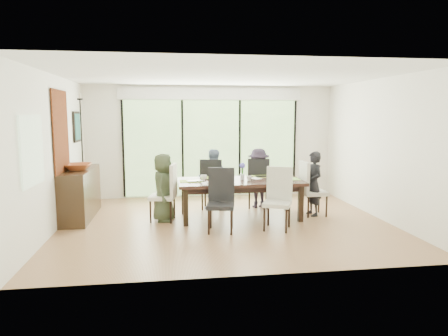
{
  "coord_description": "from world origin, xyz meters",
  "views": [
    {
      "loc": [
        -1.05,
        -7.19,
        2.01
      ],
      "look_at": [
        0.0,
        0.25,
        1.0
      ],
      "focal_mm": 32.0,
      "sensor_mm": 36.0,
      "label": 1
    }
  ],
  "objects": [
    {
      "name": "deck",
      "position": [
        0.0,
        3.4,
        -0.05
      ],
      "size": [
        6.0,
        1.8,
        0.1
      ],
      "primitive_type": "cube",
      "color": "brown",
      "rests_on": "ground"
    },
    {
      "name": "chair_right_end",
      "position": [
        1.83,
        0.31,
        0.55
      ],
      "size": [
        0.47,
        0.47,
        1.1
      ],
      "primitive_type": null,
      "rotation": [
        0.0,
        0.0,
        1.6
      ],
      "color": "beige",
      "rests_on": "floor"
    },
    {
      "name": "person_right_end",
      "position": [
        1.81,
        0.31,
        0.64
      ],
      "size": [
        0.48,
        0.66,
        1.29
      ],
      "primitive_type": "imported",
      "rotation": [
        0.0,
        0.0,
        -1.38
      ],
      "color": "black",
      "rests_on": "floor"
    },
    {
      "name": "placemat_right",
      "position": [
        1.28,
        0.31,
        0.75
      ],
      "size": [
        0.44,
        0.32,
        0.01
      ],
      "primitive_type": "cube",
      "color": "#85C546",
      "rests_on": "table_top"
    },
    {
      "name": "table_top",
      "position": [
        0.33,
        0.31,
        0.72
      ],
      "size": [
        2.39,
        1.1,
        0.06
      ],
      "primitive_type": "cube",
      "color": "black",
      "rests_on": "floor"
    },
    {
      "name": "mullion_d",
      "position": [
        2.1,
        2.46,
        1.2
      ],
      "size": [
        0.05,
        0.04,
        2.3
      ],
      "primitive_type": "cube",
      "color": "black",
      "rests_on": "wall_back"
    },
    {
      "name": "bowl",
      "position": [
        -2.76,
        0.67,
        1.02
      ],
      "size": [
        0.51,
        0.51,
        0.12
      ],
      "primitive_type": "imported",
      "color": "#9A4521",
      "rests_on": "sideboard"
    },
    {
      "name": "placemat_paper",
      "position": [
        -0.22,
        0.01,
        0.75
      ],
      "size": [
        0.44,
        0.32,
        0.01
      ],
      "primitive_type": "cube",
      "color": "white",
      "rests_on": "table_top"
    },
    {
      "name": "art_canvas",
      "position": [
        -2.95,
        1.7,
        1.75
      ],
      "size": [
        0.01,
        0.45,
        0.55
      ],
      "primitive_type": "cube",
      "color": "#184D4A",
      "rests_on": "wall_left"
    },
    {
      "name": "chair_far_right",
      "position": [
        0.88,
        1.16,
        0.55
      ],
      "size": [
        0.54,
        0.54,
        1.1
      ],
      "primitive_type": null,
      "rotation": [
        0.0,
        0.0,
        2.94
      ],
      "color": "black",
      "rests_on": "floor"
    },
    {
      "name": "laptop",
      "position": [
        -0.52,
        0.21,
        0.76
      ],
      "size": [
        0.36,
        0.26,
        0.03
      ],
      "primitive_type": "imported",
      "rotation": [
        0.0,
        0.0,
        0.16
      ],
      "color": "silver",
      "rests_on": "table_top"
    },
    {
      "name": "person_far_left",
      "position": [
        -0.12,
        1.14,
        0.64
      ],
      "size": [
        0.61,
        0.39,
        1.29
      ],
      "primitive_type": "imported",
      "rotation": [
        0.0,
        0.0,
        3.16
      ],
      "color": "#7285A5",
      "rests_on": "floor"
    },
    {
      "name": "table_leg_br",
      "position": [
        1.41,
        0.74,
        0.34
      ],
      "size": [
        0.09,
        0.09,
        0.69
      ],
      "primitive_type": "cube",
      "color": "black",
      "rests_on": "floor"
    },
    {
      "name": "mullion_b",
      "position": [
        -0.7,
        2.46,
        1.2
      ],
      "size": [
        0.05,
        0.04,
        2.3
      ],
      "primitive_type": "cube",
      "color": "black",
      "rests_on": "wall_back"
    },
    {
      "name": "placemat_left",
      "position": [
        -0.62,
        0.31,
        0.75
      ],
      "size": [
        0.44,
        0.32,
        0.01
      ],
      "primitive_type": "cube",
      "color": "#95BA42",
      "rests_on": "table_top"
    },
    {
      "name": "table_leg_fl",
      "position": [
        -0.75,
        -0.12,
        0.34
      ],
      "size": [
        0.09,
        0.09,
        0.69
      ],
      "primitive_type": "cube",
      "color": "black",
      "rests_on": "floor"
    },
    {
      "name": "person_left_end",
      "position": [
        -1.15,
        0.31,
        0.64
      ],
      "size": [
        0.49,
        0.66,
        1.29
      ],
      "primitive_type": "imported",
      "rotation": [
        0.0,
        0.0,
        1.37
      ],
      "color": "#3A462E",
      "rests_on": "floor"
    },
    {
      "name": "vase",
      "position": [
        0.38,
        0.36,
        0.81
      ],
      "size": [
        0.08,
        0.08,
        0.12
      ],
      "primitive_type": "cylinder",
      "color": "silver",
      "rests_on": "table_top"
    },
    {
      "name": "placemat_far_l",
      "position": [
        -0.12,
        0.71,
        0.75
      ],
      "size": [
        0.44,
        0.32,
        0.01
      ],
      "primitive_type": "cube",
      "color": "#80A73B",
      "rests_on": "table_top"
    },
    {
      "name": "sideboard",
      "position": [
        -2.76,
        0.77,
        0.48
      ],
      "size": [
        0.48,
        1.7,
        0.96
      ],
      "primitive_type": "cube",
      "color": "black",
      "rests_on": "floor"
    },
    {
      "name": "platter_snacks",
      "position": [
        -0.22,
        0.01,
        0.78
      ],
      "size": [
        0.2,
        0.2,
        0.01
      ],
      "primitive_type": "cube",
      "color": "#CA5617",
      "rests_on": "table_top"
    },
    {
      "name": "foliage_far",
      "position": [
        -0.6,
        6.5,
        1.62
      ],
      "size": [
        3.6,
        3.6,
        3.6
      ],
      "primitive_type": "sphere",
      "color": "#14380F",
      "rests_on": "ground"
    },
    {
      "name": "foliage_right",
      "position": [
        2.2,
        5.0,
        1.26
      ],
      "size": [
        2.8,
        2.8,
        2.8
      ],
      "primitive_type": "sphere",
      "color": "#14380F",
      "rests_on": "ground"
    },
    {
      "name": "table_apron",
      "position": [
        0.33,
        0.31,
        0.63
      ],
      "size": [
        2.19,
        0.9,
        0.1
      ],
      "primitive_type": "cube",
      "color": "black",
      "rests_on": "floor"
    },
    {
      "name": "candle",
      "position": [
        -2.76,
        1.12,
        2.37
      ],
      "size": [
        0.04,
        0.04,
        0.11
      ],
      "primitive_type": "cylinder",
      "color": "silver",
      "rests_on": "sideboard"
    },
    {
      "name": "mullion_a",
      "position": [
        -2.1,
        2.46,
        1.2
      ],
      "size": [
        0.05,
        0.04,
        2.3
      ],
      "primitive_type": "cube",
      "color": "black",
      "rests_on": "wall_back"
    },
    {
      "name": "chair_near_left",
      "position": [
        -0.17,
        -0.56,
        0.55
      ],
      "size": [
        0.54,
        0.54,
        1.1
      ],
      "primitive_type": null,
      "rotation": [
        0.0,
        0.0,
        -0.19
      ],
      "color": "black",
      "rests_on": "floor"
    },
    {
      "name": "side_window",
      "position": [
        -2.97,
        -1.2,
        1.5
      ],
      "size": [
        0.02,
        0.9,
        1.0
      ],
      "primitive_type": "cube",
      "color": "#8CAD7F",
      "rests_on": "wall_left"
    },
    {
      "name": "cup_a",
      "position": [
        -0.37,
        0.46,
        0.8
      ],
      "size": [
        0.16,
        0.16,
        0.1
      ],
      "primitive_type": "imported",
      "rotation": [
        0.0,
        0.0,
        0.34
      ],
      "color": "white",
      "rests_on": "table_top"
    },
    {
      "name": "foliage_left",
      "position": [
        -1.8,
        5.2,
        1.44
      ],
      "size": [
        3.2,
        3.2,
        3.2
      ],
      "primitive_type": "sphere",
      "color": "#14380F",
      "rests_on": "ground"
    },
    {
      "name": "papers",
      "position": [
        1.03,
        0.26,
        0.75
      ],
      "size": [
        0.3,
        0.22,
        0.0
      ],
      "primitive_type": "cube",
      "color": "white",
      "rests_on": "table_top"
    },
    {
      "name": "foliage_mid",
      "position": [
        0.4,
        5.8,
        1.8
      ],
      "size": [
        4.0,
        4.0,
        4.0
      ],
      "primitive_type": "sphere",
      "color": "#14380F",
      "rests_on": "ground"
    },
    {
      "name": "candlestick_shaft",
      "position": [
        -2.76,
        1.12,
        1.65
      ],
      "size": [
        0.03,
        0.03,
        1.33
      ],
      "primitive_type": "cylinder",
      "color": "black",
      "rests_on": "sideboard"
    },
    {
      "name": "table_leg_fr",
      "position": [
        1.41,
        -0.12,
        0.34
      ],
      "size": [
        0.09,
        0.09,
        0.69
      ],
      "primitive_type": "cube",
      "color": "black",
      "rests_on": "floor"
    },
    {
      "name": "chair_far_left",
      "position": [
        -0.12,
        1.16,
        0.55
      ],
      "size": [
        0.56,
        0.56,
        1.1
      ],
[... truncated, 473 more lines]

